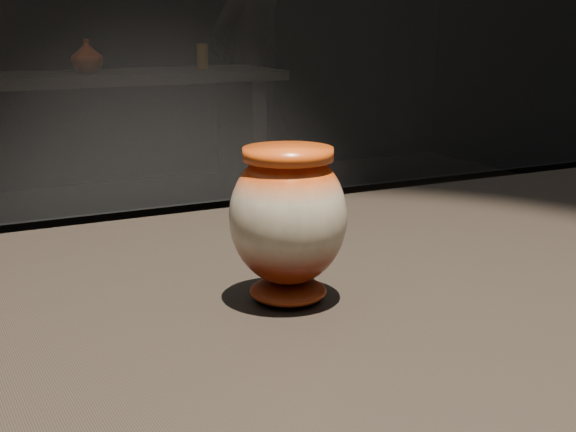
# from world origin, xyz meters

# --- Properties ---
(main_vase) EXTENTS (0.12, 0.12, 0.16)m
(main_vase) POSITION_xyz_m (0.02, -0.00, 0.99)
(main_vase) COLOR #621A08
(main_vase) RESTS_ON display_plinth
(back_shelf) EXTENTS (2.00, 0.60, 0.90)m
(back_shelf) POSITION_xyz_m (0.61, 3.40, 0.64)
(back_shelf) COLOR black
(back_shelf) RESTS_ON ground
(back_vase_mid) EXTENTS (0.17, 0.17, 0.17)m
(back_vase_mid) POSITION_xyz_m (0.63, 3.40, 0.98)
(back_vase_mid) COLOR #621A08
(back_vase_mid) RESTS_ON back_shelf
(back_vase_right) EXTENTS (0.06, 0.06, 0.13)m
(back_vase_right) POSITION_xyz_m (1.25, 3.41, 0.97)
(back_vase_right) COLOR #8A5414
(back_vase_right) RESTS_ON back_shelf
(visitor) EXTENTS (0.72, 0.62, 1.67)m
(visitor) POSITION_xyz_m (1.68, 3.75, 0.83)
(visitor) COLOR black
(visitor) RESTS_ON ground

